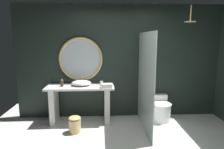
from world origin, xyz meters
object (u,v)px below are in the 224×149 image
(soap_dispenser, at_px, (62,83))
(rain_shower_head, at_px, (190,20))
(toilet, at_px, (161,109))
(waste_bin, at_px, (75,124))
(folded_hand_towel, at_px, (107,86))
(round_wall_mirror, at_px, (81,59))
(vessel_sink, at_px, (81,83))
(tumbler_cup, at_px, (102,83))

(soap_dispenser, height_order, rain_shower_head, rain_shower_head)
(soap_dispenser, distance_m, rain_shower_head, 2.95)
(toilet, height_order, waste_bin, toilet)
(folded_hand_towel, bearing_deg, soap_dispenser, 170.83)
(round_wall_mirror, relative_size, waste_bin, 2.91)
(vessel_sink, bearing_deg, tumbler_cup, 1.29)
(soap_dispenser, relative_size, rain_shower_head, 0.48)
(rain_shower_head, relative_size, toilet, 0.57)
(vessel_sink, bearing_deg, soap_dispenser, -171.49)
(vessel_sink, distance_m, toilet, 1.90)
(soap_dispenser, bearing_deg, rain_shower_head, -4.40)
(toilet, distance_m, folded_hand_towel, 1.40)
(toilet, xyz_separation_m, waste_bin, (-1.88, -0.55, -0.08))
(soap_dispenser, distance_m, waste_bin, 0.94)
(tumbler_cup, xyz_separation_m, soap_dispenser, (-0.85, -0.07, 0.03))
(soap_dispenser, relative_size, round_wall_mirror, 0.16)
(vessel_sink, distance_m, folded_hand_towel, 0.59)
(tumbler_cup, height_order, rain_shower_head, rain_shower_head)
(vessel_sink, relative_size, soap_dispenser, 2.63)
(round_wall_mirror, xyz_separation_m, folded_hand_towel, (0.57, -0.45, -0.51))
(round_wall_mirror, bearing_deg, waste_bin, -94.97)
(toilet, relative_size, folded_hand_towel, 2.59)
(waste_bin, relative_size, folded_hand_towel, 1.48)
(soap_dispenser, height_order, waste_bin, soap_dispenser)
(toilet, xyz_separation_m, folded_hand_towel, (-1.24, -0.20, 0.62))
(tumbler_cup, distance_m, rain_shower_head, 2.24)
(vessel_sink, distance_m, round_wall_mirror, 0.55)
(vessel_sink, bearing_deg, rain_shower_head, -6.77)
(rain_shower_head, distance_m, folded_hand_towel, 2.14)
(round_wall_mirror, bearing_deg, rain_shower_head, -12.58)
(vessel_sink, distance_m, tumbler_cup, 0.44)
(vessel_sink, height_order, tumbler_cup, vessel_sink)
(waste_bin, height_order, folded_hand_towel, folded_hand_towel)
(round_wall_mirror, height_order, folded_hand_towel, round_wall_mirror)
(vessel_sink, relative_size, toilet, 0.72)
(rain_shower_head, bearing_deg, folded_hand_towel, 178.35)
(waste_bin, bearing_deg, tumbler_cup, 46.94)
(rain_shower_head, height_order, folded_hand_towel, rain_shower_head)
(rain_shower_head, xyz_separation_m, waste_bin, (-2.32, -0.30, -2.03))
(tumbler_cup, xyz_separation_m, round_wall_mirror, (-0.47, 0.23, 0.51))
(vessel_sink, height_order, toilet, vessel_sink)
(tumbler_cup, relative_size, folded_hand_towel, 0.41)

